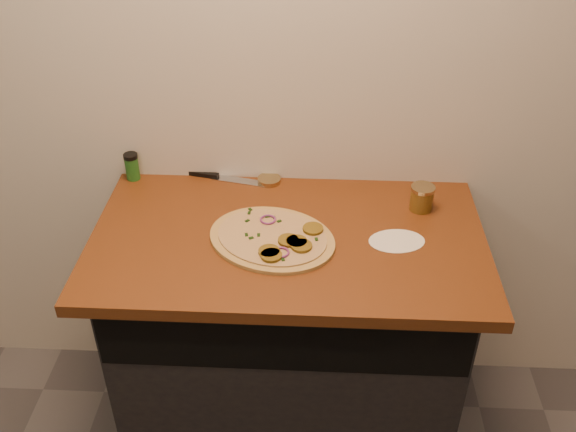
# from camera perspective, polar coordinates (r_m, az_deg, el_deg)

# --- Properties ---
(cabinet) EXTENTS (1.10, 0.60, 0.86)m
(cabinet) POSITION_cam_1_polar(r_m,az_deg,el_deg) (2.28, 0.03, -10.74)
(cabinet) COLOR black
(cabinet) RESTS_ON ground
(countertop) EXTENTS (1.20, 0.70, 0.04)m
(countertop) POSITION_cam_1_polar(r_m,az_deg,el_deg) (1.96, -0.01, -2.14)
(countertop) COLOR brown
(countertop) RESTS_ON cabinet
(pizza) EXTENTS (0.50, 0.50, 0.03)m
(pizza) POSITION_cam_1_polar(r_m,az_deg,el_deg) (1.92, -1.30, -2.03)
(pizza) COLOR tan
(pizza) RESTS_ON countertop
(chefs_knife) EXTENTS (0.28, 0.09, 0.02)m
(chefs_knife) POSITION_cam_1_polar(r_m,az_deg,el_deg) (2.23, -6.00, 3.44)
(chefs_knife) COLOR #B7BAC1
(chefs_knife) RESTS_ON countertop
(mason_jar_lid) EXTENTS (0.10, 0.10, 0.02)m
(mason_jar_lid) POSITION_cam_1_polar(r_m,az_deg,el_deg) (2.20, -1.68, 3.21)
(mason_jar_lid) COLOR tan
(mason_jar_lid) RESTS_ON countertop
(salsa_jar) EXTENTS (0.08, 0.08, 0.08)m
(salsa_jar) POSITION_cam_1_polar(r_m,az_deg,el_deg) (2.09, 11.81, 1.61)
(salsa_jar) COLOR maroon
(salsa_jar) RESTS_ON countertop
(spice_shaker) EXTENTS (0.05, 0.05, 0.10)m
(spice_shaker) POSITION_cam_1_polar(r_m,az_deg,el_deg) (2.26, -13.70, 4.30)
(spice_shaker) COLOR #205D1D
(spice_shaker) RESTS_ON countertop
(flour_spill) EXTENTS (0.19, 0.19, 0.00)m
(flour_spill) POSITION_cam_1_polar(r_m,az_deg,el_deg) (1.95, 9.64, -2.21)
(flour_spill) COLOR silver
(flour_spill) RESTS_ON countertop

